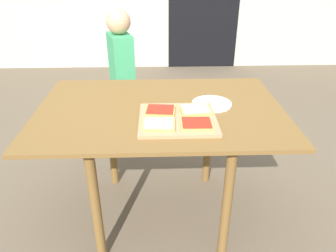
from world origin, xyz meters
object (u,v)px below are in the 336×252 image
(pizza_slice_far_right, at_px, (195,110))
(child_left, at_px, (122,74))
(pizza_slice_near_right, at_px, (197,124))
(dining_table, at_px, (160,124))
(pizza_slice_far_left, at_px, (160,110))
(cutting_board, at_px, (178,119))
(pizza_slice_near_left, at_px, (159,124))
(plate_white_right, at_px, (212,104))

(pizza_slice_far_right, relative_size, child_left, 0.15)
(pizza_slice_far_right, bearing_deg, pizza_slice_near_right, -94.01)
(dining_table, relative_size, pizza_slice_far_left, 8.00)
(pizza_slice_far_left, height_order, child_left, child_left)
(cutting_board, distance_m, child_left, 1.00)
(pizza_slice_near_left, bearing_deg, plate_white_right, 42.21)
(pizza_slice_far_left, xyz_separation_m, plate_white_right, (0.27, 0.11, -0.02))
(pizza_slice_near_right, relative_size, plate_white_right, 0.70)
(pizza_slice_near_left, height_order, plate_white_right, pizza_slice_near_left)
(cutting_board, relative_size, pizza_slice_near_right, 2.49)
(pizza_slice_far_right, height_order, pizza_slice_near_left, same)
(cutting_board, relative_size, pizza_slice_far_right, 2.31)
(pizza_slice_near_right, xyz_separation_m, plate_white_right, (0.11, 0.25, -0.02))
(pizza_slice_far_left, bearing_deg, pizza_slice_near_left, -92.60)
(pizza_slice_near_right, bearing_deg, plate_white_right, 66.92)
(pizza_slice_far_left, bearing_deg, pizza_slice_near_right, -41.38)
(dining_table, xyz_separation_m, pizza_slice_far_right, (0.17, -0.08, 0.12))
(cutting_board, distance_m, pizza_slice_near_left, 0.12)
(pizza_slice_far_right, height_order, plate_white_right, pizza_slice_far_right)
(pizza_slice_far_right, bearing_deg, plate_white_right, 47.76)
(dining_table, distance_m, pizza_slice_near_left, 0.25)
(pizza_slice_near_right, bearing_deg, cutting_board, 136.06)
(plate_white_right, bearing_deg, pizza_slice_far_left, -157.67)
(dining_table, height_order, pizza_slice_near_left, pizza_slice_near_left)
(cutting_board, xyz_separation_m, pizza_slice_far_right, (0.09, 0.07, 0.02))
(cutting_board, height_order, child_left, child_left)
(cutting_board, xyz_separation_m, plate_white_right, (0.19, 0.18, -0.00))
(dining_table, bearing_deg, pizza_slice_far_left, -91.32)
(cutting_board, relative_size, plate_white_right, 1.75)
(pizza_slice_near_left, relative_size, child_left, 0.14)
(dining_table, bearing_deg, pizza_slice_near_left, -92.14)
(dining_table, distance_m, child_left, 0.83)
(dining_table, bearing_deg, pizza_slice_near_right, -54.31)
(dining_table, relative_size, pizza_slice_near_right, 8.60)
(pizza_slice_far_right, xyz_separation_m, pizza_slice_near_left, (-0.18, -0.14, 0.00))
(cutting_board, relative_size, pizza_slice_near_left, 2.42)
(pizza_slice_far_right, bearing_deg, cutting_board, -142.30)
(plate_white_right, bearing_deg, dining_table, -173.47)
(pizza_slice_far_right, distance_m, pizza_slice_far_left, 0.17)
(dining_table, bearing_deg, pizza_slice_far_right, -24.33)
(pizza_slice_near_right, bearing_deg, child_left, 112.98)
(dining_table, xyz_separation_m, plate_white_right, (0.27, 0.03, 0.10))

